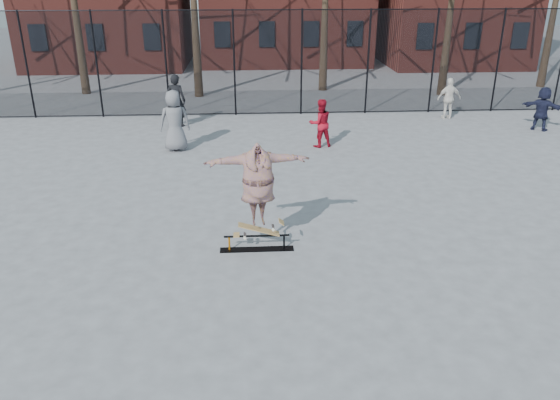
{
  "coord_description": "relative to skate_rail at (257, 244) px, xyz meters",
  "views": [
    {
      "loc": [
        -0.92,
        -8.41,
        5.3
      ],
      "look_at": [
        -0.33,
        1.5,
        1.12
      ],
      "focal_mm": 35.0,
      "sensor_mm": 36.0,
      "label": 1
    }
  ],
  "objects": [
    {
      "name": "ground",
      "position": [
        0.8,
        -1.55,
        -0.13
      ],
      "size": [
        100.0,
        100.0,
        0.0
      ],
      "primitive_type": "plane",
      "color": "slate"
    },
    {
      "name": "skate_rail",
      "position": [
        0.0,
        0.0,
        0.0
      ],
      "size": [
        1.51,
        0.23,
        0.33
      ],
      "color": "black",
      "rests_on": "ground"
    },
    {
      "name": "skateboard",
      "position": [
        0.05,
        0.0,
        0.26
      ],
      "size": [
        0.93,
        0.22,
        0.11
      ],
      "primitive_type": null,
      "color": "olive",
      "rests_on": "skate_rail"
    },
    {
      "name": "skater",
      "position": [
        0.05,
        0.0,
        1.16
      ],
      "size": [
        2.13,
        0.81,
        1.69
      ],
      "primitive_type": "imported",
      "rotation": [
        0.0,
        0.0,
        0.12
      ],
      "color": "#4F3380",
      "rests_on": "skateboard"
    },
    {
      "name": "bystander_grey",
      "position": [
        -2.42,
        6.9,
        0.83
      ],
      "size": [
        1.03,
        0.75,
        1.93
      ],
      "primitive_type": "imported",
      "rotation": [
        0.0,
        0.0,
        3.3
      ],
      "color": "slate",
      "rests_on": "ground"
    },
    {
      "name": "bystander_black",
      "position": [
        -2.71,
        9.87,
        0.82
      ],
      "size": [
        0.79,
        0.62,
        1.9
      ],
      "primitive_type": "imported",
      "rotation": [
        0.0,
        0.0,
        2.88
      ],
      "color": "black",
      "rests_on": "ground"
    },
    {
      "name": "bystander_red",
      "position": [
        2.2,
        7.03,
        0.65
      ],
      "size": [
        0.88,
        0.76,
        1.55
      ],
      "primitive_type": "imported",
      "rotation": [
        0.0,
        0.0,
        3.4
      ],
      "color": "#A10E1F",
      "rests_on": "ground"
    },
    {
      "name": "bystander_white",
      "position": [
        7.59,
        10.36,
        0.65
      ],
      "size": [
        0.94,
        0.44,
        1.57
      ],
      "primitive_type": "imported",
      "rotation": [
        0.0,
        0.0,
        3.2
      ],
      "color": "silver",
      "rests_on": "ground"
    },
    {
      "name": "bystander_navy",
      "position": [
        10.33,
        8.54,
        0.65
      ],
      "size": [
        1.42,
        1.25,
        1.56
      ],
      "primitive_type": "imported",
      "rotation": [
        0.0,
        0.0,
        2.48
      ],
      "color": "#1B1E37",
      "rests_on": "ground"
    },
    {
      "name": "fence",
      "position": [
        0.79,
        11.45,
        1.92
      ],
      "size": [
        34.03,
        0.07,
        4.0
      ],
      "color": "black",
      "rests_on": "ground"
    }
  ]
}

